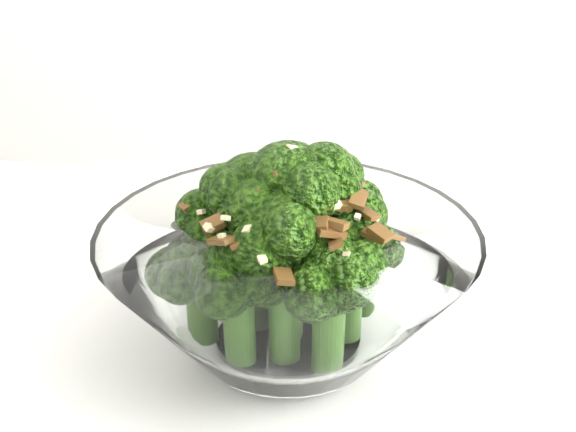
{
  "coord_description": "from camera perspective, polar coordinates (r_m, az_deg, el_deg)",
  "views": [
    {
      "loc": [
        0.13,
        -0.27,
        1.07
      ],
      "look_at": [
        0.1,
        0.17,
        0.85
      ],
      "focal_mm": 50.0,
      "sensor_mm": 36.0,
      "label": 1
    }
  ],
  "objects": [
    {
      "name": "broccoli_dish",
      "position": [
        0.51,
        0.1,
        -4.09
      ],
      "size": [
        0.24,
        0.24,
        0.15
      ],
      "color": "white",
      "rests_on": "table"
    }
  ]
}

